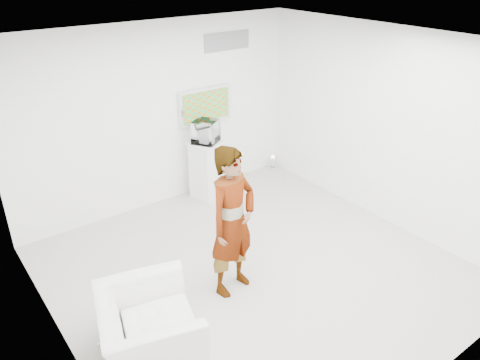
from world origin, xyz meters
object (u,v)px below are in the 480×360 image
(tv, at_px, (205,105))
(person, at_px, (233,222))
(floor_uplight, at_px, (273,162))
(pedestal, at_px, (207,170))
(armchair, at_px, (149,328))

(tv, height_order, person, person)
(person, distance_m, floor_uplight, 3.79)
(pedestal, xyz_separation_m, floor_uplight, (1.67, 0.19, -0.38))
(pedestal, distance_m, floor_uplight, 1.72)
(person, bearing_deg, armchair, -176.49)
(person, bearing_deg, floor_uplight, 29.34)
(tv, height_order, pedestal, tv)
(tv, distance_m, person, 2.93)
(tv, relative_size, floor_uplight, 3.69)
(tv, height_order, floor_uplight, tv)
(floor_uplight, bearing_deg, person, -138.47)
(tv, xyz_separation_m, armchair, (-2.67, -2.94, -1.18))
(person, bearing_deg, tv, 50.93)
(person, distance_m, armchair, 1.54)
(armchair, relative_size, pedestal, 1.11)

